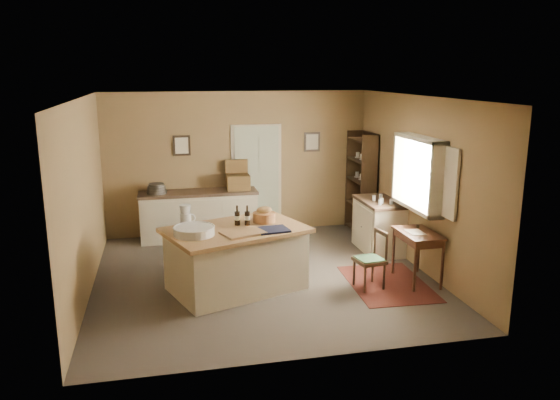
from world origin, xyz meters
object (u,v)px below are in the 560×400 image
Objects in this scene: work_island at (235,257)px; right_cabinet at (379,225)px; desk_chair at (369,261)px; sideboard at (199,213)px; shelving_unit at (363,183)px; writing_desk at (418,239)px.

right_cabinet is at bearing 4.41° from work_island.
work_island reaches higher than desk_chair.
sideboard reaches higher than desk_chair.
sideboard is 2.62× the size of desk_chair.
work_island reaches higher than right_cabinet.
desk_chair is 2.96m from shelving_unit.
desk_chair is at bearing -174.14° from writing_desk.
sideboard is at bearing 155.07° from right_cabinet.
sideboard is 2.64× the size of writing_desk.
sideboard is 1.12× the size of shelving_unit.
writing_desk is 0.82m from desk_chair.
writing_desk is at bearing -3.63° from desk_chair.
shelving_unit reaches higher than sideboard.
shelving_unit is at bearing -3.65° from sideboard.
desk_chair is 0.43× the size of shelving_unit.
work_island is at bearing 159.49° from desk_chair.
shelving_unit is (2.82, 2.38, 0.48)m from work_island.
work_island is at bearing -139.76° from shelving_unit.
shelving_unit is (0.15, 1.19, 0.51)m from right_cabinet.
desk_chair is at bearing -108.69° from shelving_unit.
work_island is at bearing -155.85° from right_cabinet.
writing_desk is at bearing -89.99° from right_cabinet.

